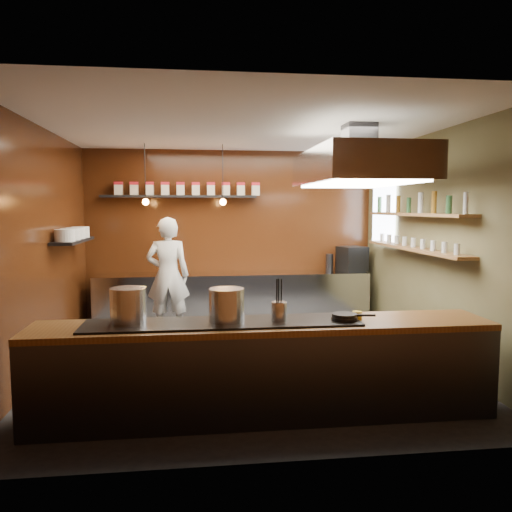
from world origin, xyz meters
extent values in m
plane|color=black|center=(0.00, 0.00, 0.00)|extent=(5.00, 5.00, 0.00)
plane|color=#331409|center=(0.00, 2.50, 1.50)|extent=(5.00, 0.00, 5.00)
plane|color=#331409|center=(-2.50, 0.00, 1.50)|extent=(0.00, 5.00, 5.00)
plane|color=brown|center=(2.50, 0.00, 1.50)|extent=(0.00, 5.00, 5.00)
plane|color=silver|center=(0.00, 0.00, 3.00)|extent=(5.00, 5.00, 0.00)
plane|color=white|center=(2.45, 1.70, 1.90)|extent=(0.00, 1.00, 1.00)
cube|color=silver|center=(0.00, 2.17, 0.45)|extent=(4.60, 0.65, 0.90)
cube|color=#38383D|center=(0.00, -1.60, 0.43)|extent=(4.40, 0.70, 0.86)
cube|color=brown|center=(0.00, -1.60, 0.89)|extent=(4.40, 0.72, 0.06)
cube|color=black|center=(-0.40, -1.60, 0.93)|extent=(2.60, 0.55, 0.02)
cube|color=black|center=(-0.90, 2.36, 2.20)|extent=(2.60, 0.26, 0.04)
cube|color=black|center=(-2.34, 1.00, 1.55)|extent=(0.30, 1.40, 0.04)
cube|color=brown|center=(2.34, 0.30, 1.92)|extent=(0.26, 2.80, 0.04)
cube|color=brown|center=(2.34, 0.30, 1.45)|extent=(0.26, 2.80, 0.04)
cube|color=#38383D|center=(1.30, -0.40, 2.85)|extent=(0.35, 0.35, 0.30)
cube|color=silver|center=(1.30, -0.40, 2.50)|extent=(1.20, 2.00, 0.40)
cube|color=white|center=(1.30, -0.40, 2.29)|extent=(1.00, 1.80, 0.02)
cylinder|color=black|center=(-1.40, 1.70, 2.55)|extent=(0.01, 0.01, 0.90)
sphere|color=orange|center=(-1.40, 1.70, 2.10)|extent=(0.10, 0.10, 0.10)
cylinder|color=black|center=(-0.20, 1.70, 2.55)|extent=(0.01, 0.01, 0.90)
sphere|color=orange|center=(-0.20, 1.70, 2.10)|extent=(0.10, 0.10, 0.10)
cube|color=beige|center=(-1.90, 2.36, 2.31)|extent=(0.13, 0.13, 0.17)
cube|color=#AE1522|center=(-1.90, 2.36, 2.42)|extent=(0.13, 0.13, 0.05)
cube|color=beige|center=(-1.64, 2.36, 2.31)|extent=(0.13, 0.13, 0.17)
cube|color=#AE1522|center=(-1.64, 2.36, 2.42)|extent=(0.13, 0.13, 0.05)
cube|color=beige|center=(-1.39, 2.36, 2.31)|extent=(0.13, 0.13, 0.17)
cube|color=#AE1522|center=(-1.39, 2.36, 2.42)|extent=(0.13, 0.13, 0.05)
cube|color=beige|center=(-1.13, 2.36, 2.31)|extent=(0.13, 0.13, 0.17)
cube|color=#AE1522|center=(-1.13, 2.36, 2.42)|extent=(0.13, 0.13, 0.05)
cube|color=beige|center=(-0.88, 2.36, 2.31)|extent=(0.13, 0.13, 0.17)
cube|color=#AE1522|center=(-0.88, 2.36, 2.42)|extent=(0.14, 0.13, 0.05)
cube|color=beige|center=(-0.62, 2.36, 2.31)|extent=(0.13, 0.13, 0.17)
cube|color=#AE1522|center=(-0.62, 2.36, 2.42)|extent=(0.14, 0.13, 0.05)
cube|color=beige|center=(-0.37, 2.36, 2.31)|extent=(0.13, 0.13, 0.17)
cube|color=#AE1522|center=(-0.37, 2.36, 2.42)|extent=(0.14, 0.13, 0.05)
cube|color=beige|center=(-0.11, 2.36, 2.31)|extent=(0.13, 0.13, 0.17)
cube|color=#AE1522|center=(-0.11, 2.36, 2.42)|extent=(0.14, 0.13, 0.05)
cube|color=beige|center=(0.14, 2.36, 2.31)|extent=(0.13, 0.13, 0.17)
cube|color=#AE1522|center=(0.14, 2.36, 2.42)|extent=(0.14, 0.13, 0.05)
cube|color=beige|center=(0.40, 2.36, 2.31)|extent=(0.13, 0.13, 0.17)
cube|color=#AE1522|center=(0.40, 2.36, 2.42)|extent=(0.14, 0.13, 0.05)
cylinder|color=white|center=(-2.34, 0.55, 1.65)|extent=(0.26, 0.26, 0.16)
cylinder|color=white|center=(-2.34, 0.85, 1.65)|extent=(0.26, 0.26, 0.16)
cylinder|color=white|center=(-2.34, 1.15, 1.65)|extent=(0.26, 0.26, 0.16)
cylinder|color=white|center=(-2.34, 1.45, 1.65)|extent=(0.26, 0.26, 0.16)
cylinder|color=silver|center=(2.34, -1.00, 2.06)|extent=(0.06, 0.06, 0.24)
cylinder|color=#2D5933|center=(2.34, -0.63, 2.06)|extent=(0.06, 0.06, 0.24)
cylinder|color=#8C601E|center=(2.34, -0.26, 2.06)|extent=(0.06, 0.06, 0.24)
cylinder|color=silver|center=(2.34, 0.11, 2.06)|extent=(0.06, 0.06, 0.24)
cylinder|color=#2D5933|center=(2.34, 0.49, 2.06)|extent=(0.06, 0.06, 0.24)
cylinder|color=#8C601E|center=(2.34, 0.86, 2.06)|extent=(0.06, 0.06, 0.24)
cylinder|color=silver|center=(2.34, 1.23, 2.06)|extent=(0.06, 0.06, 0.24)
cylinder|color=#2D5933|center=(2.34, 1.60, 2.06)|extent=(0.06, 0.06, 0.24)
cylinder|color=silver|center=(2.34, -0.85, 1.53)|extent=(0.07, 0.07, 0.13)
cylinder|color=silver|center=(2.34, -0.56, 1.53)|extent=(0.07, 0.07, 0.13)
cylinder|color=silver|center=(2.34, -0.28, 1.53)|extent=(0.07, 0.07, 0.13)
cylinder|color=silver|center=(2.34, 0.01, 1.53)|extent=(0.07, 0.07, 0.13)
cylinder|color=silver|center=(2.34, 0.30, 1.53)|extent=(0.07, 0.07, 0.13)
cylinder|color=silver|center=(2.34, 0.59, 1.53)|extent=(0.07, 0.07, 0.13)
cylinder|color=silver|center=(2.34, 0.87, 1.53)|extent=(0.07, 0.07, 0.13)
cylinder|color=silver|center=(2.34, 1.16, 1.53)|extent=(0.07, 0.07, 0.13)
cylinder|color=silver|center=(2.34, 1.45, 1.53)|extent=(0.07, 0.07, 0.13)
cylinder|color=silver|center=(-1.28, -1.51, 1.10)|extent=(0.37, 0.37, 0.33)
cylinder|color=silver|center=(-0.36, -1.59, 1.10)|extent=(0.44, 0.44, 0.31)
cylinder|color=#B9BCC1|center=(0.13, -1.64, 1.03)|extent=(0.16, 0.16, 0.18)
cylinder|color=black|center=(0.76, -1.68, 0.96)|extent=(0.25, 0.25, 0.03)
cylinder|color=black|center=(0.76, -1.68, 0.99)|extent=(0.23, 0.23, 0.03)
cylinder|color=black|center=(0.97, -1.71, 0.99)|extent=(0.18, 0.05, 0.02)
cylinder|color=gold|center=(0.92, -1.60, 0.96)|extent=(0.09, 0.09, 0.08)
cube|color=black|center=(2.10, 2.23, 1.11)|extent=(0.53, 0.51, 0.43)
imported|color=silver|center=(-1.08, 1.78, 0.93)|extent=(0.68, 0.45, 1.86)
camera|label=1|loc=(-0.66, -6.23, 2.01)|focal=35.00mm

